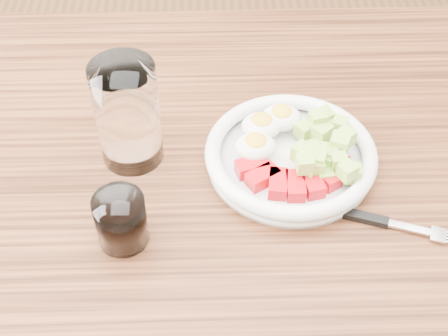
# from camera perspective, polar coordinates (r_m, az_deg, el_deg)

# --- Properties ---
(dining_table) EXTENTS (1.50, 0.90, 0.77)m
(dining_table) POSITION_cam_1_polar(r_m,az_deg,el_deg) (0.95, 0.62, -5.84)
(dining_table) COLOR brown
(dining_table) RESTS_ON ground
(bowl) EXTENTS (0.25, 0.25, 0.06)m
(bowl) POSITION_cam_1_polar(r_m,az_deg,el_deg) (0.89, 6.15, 1.32)
(bowl) COLOR white
(bowl) RESTS_ON dining_table
(fork) EXTENTS (0.21, 0.08, 0.01)m
(fork) POSITION_cam_1_polar(r_m,az_deg,el_deg) (0.85, 13.34, -4.58)
(fork) COLOR black
(fork) RESTS_ON dining_table
(water_glass) EXTENTS (0.09, 0.09, 0.16)m
(water_glass) POSITION_cam_1_polar(r_m,az_deg,el_deg) (0.87, -8.82, 4.89)
(water_glass) COLOR white
(water_glass) RESTS_ON dining_table
(coffee_glass) EXTENTS (0.07, 0.07, 0.07)m
(coffee_glass) POSITION_cam_1_polar(r_m,az_deg,el_deg) (0.80, -9.39, -4.76)
(coffee_glass) COLOR white
(coffee_glass) RESTS_ON dining_table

